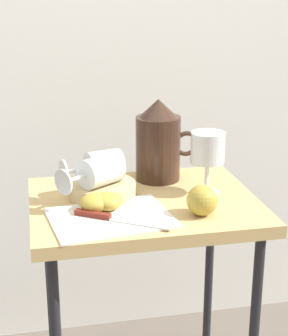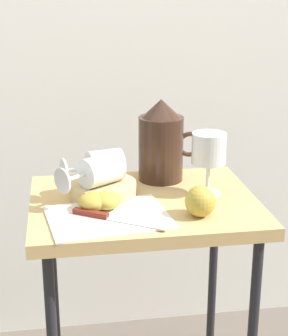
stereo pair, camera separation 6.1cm
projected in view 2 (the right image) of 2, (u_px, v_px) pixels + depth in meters
The scene contains 12 objects.
curtain_drape at pixel (118, 42), 1.72m from camera, with size 2.40×0.03×1.99m, color white.
table at pixel (144, 229), 1.36m from camera, with size 0.54×0.42×0.68m.
linen_napkin at pixel (108, 217), 1.23m from camera, with size 0.26×0.20×0.00m, color silver.
basket_tray at pixel (103, 189), 1.35m from camera, with size 0.16×0.16×0.04m, color tan.
pitcher at pixel (161, 147), 1.44m from camera, with size 0.17×0.12×0.21m.
wine_glass_upright at pixel (209, 152), 1.34m from camera, with size 0.08×0.08×0.15m.
wine_glass_tipped_near at pixel (98, 171), 1.32m from camera, with size 0.16×0.14×0.07m.
wine_glass_tipped_far at pixel (103, 166), 1.34m from camera, with size 0.16×0.10×0.08m.
apple_half_left at pixel (93, 201), 1.26m from camera, with size 0.07×0.07×0.04m, color #B29938.
apple_half_right at pixel (106, 200), 1.27m from camera, with size 0.07×0.07×0.04m, color #B29938.
apple_whole at pixel (200, 201), 1.23m from camera, with size 0.07×0.07×0.07m, color #B29938.
knife at pixel (105, 217), 1.22m from camera, with size 0.20×0.13×0.01m.
Camera 2 is at (-0.19, -1.22, 1.18)m, focal length 59.71 mm.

